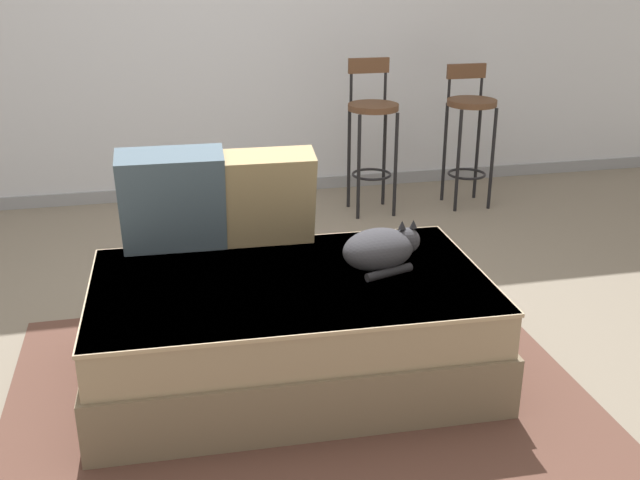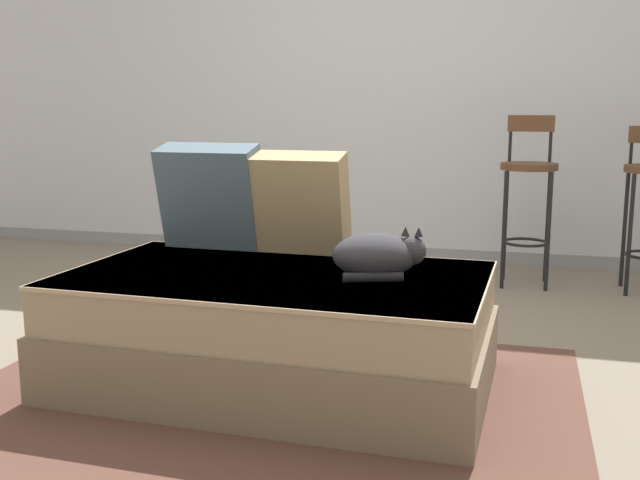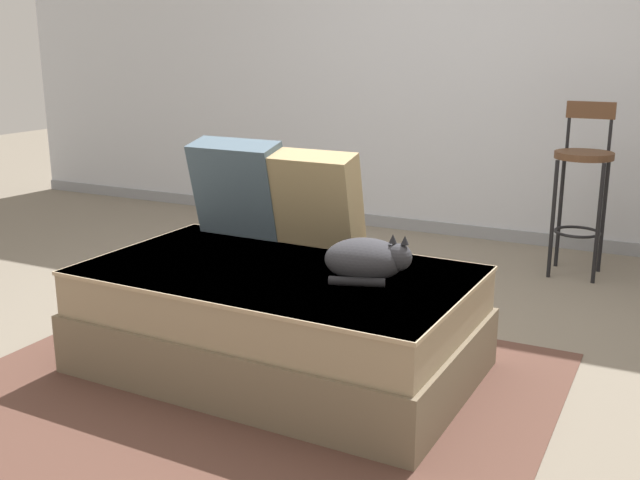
{
  "view_description": "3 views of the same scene",
  "coord_description": "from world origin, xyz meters",
  "px_view_note": "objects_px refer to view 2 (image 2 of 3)",
  "views": [
    {
      "loc": [
        -0.49,
        -3.16,
        1.72
      ],
      "look_at": [
        0.15,
        -0.3,
        0.57
      ],
      "focal_mm": 42.0,
      "sensor_mm": 36.0,
      "label": 1
    },
    {
      "loc": [
        0.91,
        -3.09,
        1.1
      ],
      "look_at": [
        0.15,
        -0.3,
        0.57
      ],
      "focal_mm": 42.0,
      "sensor_mm": 36.0,
      "label": 2
    },
    {
      "loc": [
        1.51,
        -3.02,
        1.38
      ],
      "look_at": [
        0.15,
        -0.3,
        0.57
      ],
      "focal_mm": 42.0,
      "sensor_mm": 36.0,
      "label": 3
    }
  ],
  "objects_px": {
    "cat": "(378,255)",
    "bar_stool_near_window": "(528,185)",
    "throw_pillow_corner": "(212,196)",
    "throw_pillow_middle": "(298,203)",
    "couch": "(277,328)"
  },
  "relations": [
    {
      "from": "cat",
      "to": "bar_stool_near_window",
      "type": "bearing_deg",
      "value": 74.73
    },
    {
      "from": "throw_pillow_corner",
      "to": "throw_pillow_middle",
      "type": "relative_size",
      "value": 1.06
    },
    {
      "from": "cat",
      "to": "bar_stool_near_window",
      "type": "height_order",
      "value": "bar_stool_near_window"
    },
    {
      "from": "throw_pillow_corner",
      "to": "bar_stool_near_window",
      "type": "height_order",
      "value": "bar_stool_near_window"
    },
    {
      "from": "couch",
      "to": "bar_stool_near_window",
      "type": "bearing_deg",
      "value": 65.0
    },
    {
      "from": "throw_pillow_middle",
      "to": "bar_stool_near_window",
      "type": "bearing_deg",
      "value": 59.1
    },
    {
      "from": "throw_pillow_corner",
      "to": "throw_pillow_middle",
      "type": "distance_m",
      "value": 0.41
    },
    {
      "from": "throw_pillow_corner",
      "to": "cat",
      "type": "relative_size",
      "value": 1.26
    },
    {
      "from": "throw_pillow_corner",
      "to": "bar_stool_near_window",
      "type": "xyz_separation_m",
      "value": [
        1.38,
        1.61,
        -0.08
      ]
    },
    {
      "from": "couch",
      "to": "cat",
      "type": "relative_size",
      "value": 4.39
    },
    {
      "from": "throw_pillow_corner",
      "to": "bar_stool_near_window",
      "type": "relative_size",
      "value": 0.46
    },
    {
      "from": "couch",
      "to": "cat",
      "type": "distance_m",
      "value": 0.5
    },
    {
      "from": "throw_pillow_middle",
      "to": "couch",
      "type": "bearing_deg",
      "value": -85.69
    },
    {
      "from": "throw_pillow_corner",
      "to": "cat",
      "type": "xyz_separation_m",
      "value": [
        0.84,
        -0.38,
        -0.15
      ]
    },
    {
      "from": "throw_pillow_middle",
      "to": "cat",
      "type": "height_order",
      "value": "throw_pillow_middle"
    }
  ]
}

